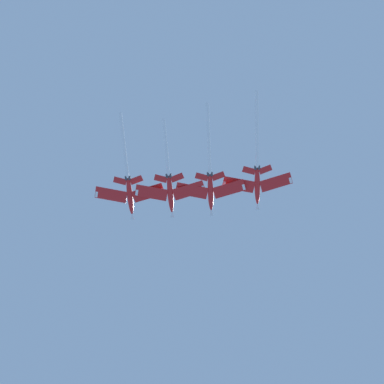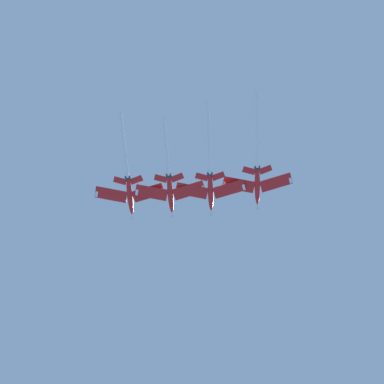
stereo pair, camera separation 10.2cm
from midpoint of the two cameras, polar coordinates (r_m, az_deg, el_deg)
name	(u,v)px [view 2 (the right image)]	position (r m, az deg, el deg)	size (l,w,h in m)	color
jet_far_left	(129,184)	(165.47, -6.21, 0.78)	(31.81, 19.96, 8.27)	red
jet_inner_left	(169,184)	(163.80, -2.23, 0.78)	(29.35, 19.93, 7.56)	red
jet_centre	(210,179)	(163.34, 1.76, 1.26)	(33.19, 19.97, 9.29)	red
jet_inner_right	(257,168)	(164.44, 6.35, 2.30)	(34.68, 19.93, 9.12)	red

